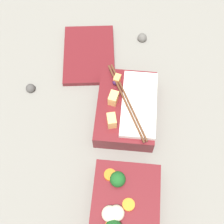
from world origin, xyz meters
TOP-DOWN VIEW (x-y plane):
  - ground_plane at (0.00, 0.00)m, footprint 3.00×3.00m
  - bento_tray_vegetable at (-0.14, 0.00)m, footprint 0.20×0.14m
  - bento_tray_rice at (0.11, 0.01)m, footprint 0.20×0.14m
  - bento_lid at (0.28, 0.13)m, footprint 0.21×0.16m
  - pebble_1 at (0.16, 0.27)m, footprint 0.02×0.02m
  - pebble_3 at (0.35, -0.01)m, footprint 0.03×0.03m

SIDE VIEW (x-z plane):
  - ground_plane at x=0.00m, z-range 0.00..0.00m
  - pebble_1 at x=0.16m, z-range -0.01..0.02m
  - pebble_3 at x=0.35m, z-range -0.01..0.02m
  - bento_lid at x=0.28m, z-range 0.00..0.01m
  - bento_tray_rice at x=0.11m, z-range -0.01..0.07m
  - bento_tray_vegetable at x=-0.14m, z-range -0.01..0.07m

